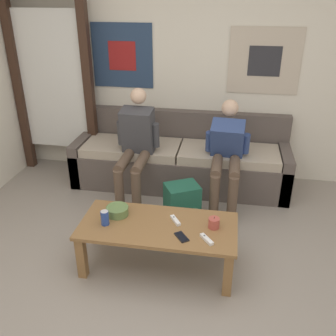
# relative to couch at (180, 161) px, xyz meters

# --- Properties ---
(ground_plane) EXTENTS (18.00, 18.00, 0.00)m
(ground_plane) POSITION_rel_couch_xyz_m (0.04, -2.04, -0.29)
(ground_plane) COLOR gray
(wall_back) EXTENTS (10.00, 0.07, 2.55)m
(wall_back) POSITION_rel_couch_xyz_m (0.04, 0.37, 0.99)
(wall_back) COLOR silver
(wall_back) RESTS_ON ground_plane
(door_frame) EXTENTS (1.00, 0.10, 2.15)m
(door_frame) POSITION_rel_couch_xyz_m (-1.57, 0.15, 0.91)
(door_frame) COLOR #382319
(door_frame) RESTS_ON ground_plane
(couch) EXTENTS (2.50, 0.74, 0.82)m
(couch) POSITION_rel_couch_xyz_m (0.00, 0.00, 0.00)
(couch) COLOR #564C47
(couch) RESTS_ON ground_plane
(coffee_table) EXTENTS (1.28, 0.59, 0.41)m
(coffee_table) POSITION_rel_couch_xyz_m (0.03, -1.53, 0.06)
(coffee_table) COLOR olive
(coffee_table) RESTS_ON ground_plane
(person_seated_adult) EXTENTS (0.47, 0.86, 1.20)m
(person_seated_adult) POSITION_rel_couch_xyz_m (-0.43, -0.42, 0.36)
(person_seated_adult) COLOR brown
(person_seated_adult) RESTS_ON ground_plane
(person_seated_teen) EXTENTS (0.47, 0.91, 1.09)m
(person_seated_teen) POSITION_rel_couch_xyz_m (0.54, -0.39, 0.31)
(person_seated_teen) COLOR brown
(person_seated_teen) RESTS_ON ground_plane
(backpack) EXTENTS (0.40, 0.38, 0.40)m
(backpack) POSITION_rel_couch_xyz_m (0.14, -0.82, -0.09)
(backpack) COLOR #1E5642
(backpack) RESTS_ON ground_plane
(ceramic_bowl) EXTENTS (0.19, 0.19, 0.08)m
(ceramic_bowl) POSITION_rel_couch_xyz_m (-0.34, -1.44, 0.17)
(ceramic_bowl) COLOR #607F47
(ceramic_bowl) RESTS_ON coffee_table
(pillar_candle) EXTENTS (0.09, 0.09, 0.10)m
(pillar_candle) POSITION_rel_couch_xyz_m (0.48, -1.49, 0.17)
(pillar_candle) COLOR #B24C42
(pillar_candle) RESTS_ON coffee_table
(drink_can_blue) EXTENTS (0.07, 0.07, 0.12)m
(drink_can_blue) POSITION_rel_couch_xyz_m (-0.39, -1.59, 0.19)
(drink_can_blue) COLOR #28479E
(drink_can_blue) RESTS_ON coffee_table
(game_controller_near_left) EXTENTS (0.11, 0.14, 0.03)m
(game_controller_near_left) POSITION_rel_couch_xyz_m (0.16, -1.46, 0.14)
(game_controller_near_left) COLOR white
(game_controller_near_left) RESTS_ON coffee_table
(game_controller_near_right) EXTENTS (0.12, 0.13, 0.03)m
(game_controller_near_right) POSITION_rel_couch_xyz_m (0.44, -1.67, 0.14)
(game_controller_near_right) COLOR white
(game_controller_near_right) RESTS_ON coffee_table
(cell_phone) EXTENTS (0.13, 0.15, 0.01)m
(cell_phone) POSITION_rel_couch_xyz_m (0.24, -1.66, 0.13)
(cell_phone) COLOR black
(cell_phone) RESTS_ON coffee_table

